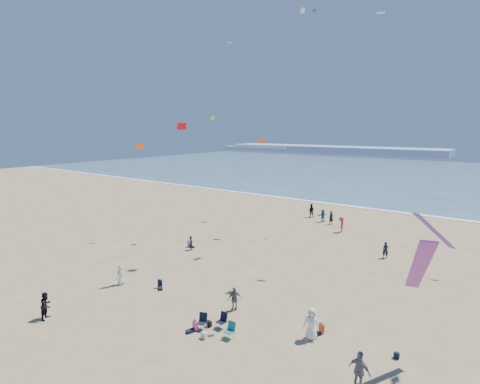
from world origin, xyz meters
The scene contains 12 objects.
ground centered at (0.00, 0.00, 0.00)m, with size 220.00×220.00×0.00m, color tan.
ocean centered at (0.00, 95.00, 0.03)m, with size 220.00×100.00×0.06m, color #476B84.
surf_line centered at (0.00, 45.00, 0.04)m, with size 220.00×1.20×0.08m, color white.
headland_far centered at (-60.00, 170.00, 1.60)m, with size 110.00×20.00×3.20m, color #7A8EA8.
headland_near centered at (-100.00, 165.00, 1.00)m, with size 40.00×14.00×2.00m, color #7A8EA8.
standing_flyers centered at (4.25, 16.05, 0.88)m, with size 31.81×37.13×1.93m.
seated_group centered at (-0.50, 5.05, 0.42)m, with size 19.02×22.33×0.84m.
chair_cluster centered at (3.29, 3.92, 0.50)m, with size 2.69×1.50×1.00m.
white_tote centered at (3.13, 2.90, 0.20)m, with size 0.35×0.20×0.40m, color silver.
black_backpack centered at (2.48, 4.08, 0.19)m, with size 0.30×0.22×0.38m, color black.
navy_bag centered at (12.79, 7.63, 0.17)m, with size 0.28×0.18×0.34m, color black.
kites_aloft centered at (9.39, 12.95, 14.92)m, with size 42.40×42.42×29.09m.
Camera 1 is at (16.90, -12.20, 12.27)m, focal length 28.00 mm.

